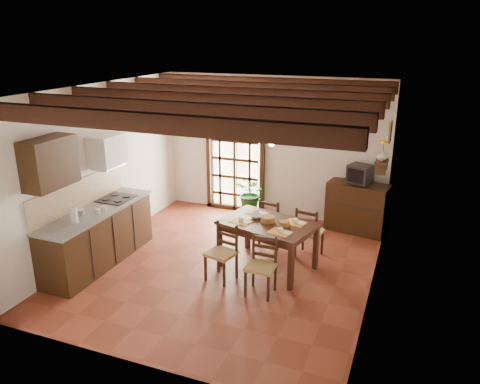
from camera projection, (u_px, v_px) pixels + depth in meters
The scene contains 25 objects.
ground_plane at pixel (225, 266), 7.51m from camera, with size 5.00×5.00×0.00m, color brown.
room_shell at pixel (224, 157), 6.92m from camera, with size 4.52×5.02×2.81m.
ceiling_beams at pixel (223, 97), 6.64m from camera, with size 4.50×4.34×0.20m.
french_door at pixel (235, 156), 9.56m from camera, with size 1.26×0.11×2.32m.
kitchen_counter at pixel (98, 236), 7.49m from camera, with size 0.64×2.25×1.38m.
upper_cabinet at pixel (49, 163), 6.47m from camera, with size 0.35×0.80×0.70m, color black.
range_hood at pixel (107, 151), 7.61m from camera, with size 0.38×0.60×0.54m.
counter_items at pixel (99, 205), 7.42m from camera, with size 0.50×1.43×0.25m.
dining_table at pixel (268, 228), 7.28m from camera, with size 1.60×1.23×0.77m.
chair_near_left at pixel (222, 263), 7.05m from camera, with size 0.48×0.46×0.87m.
chair_near_right at pixel (261, 276), 6.66m from camera, with size 0.40×0.38×0.86m.
chair_far_left at pixel (272, 231), 8.17m from camera, with size 0.47×0.45×0.88m.
chair_far_right at pixel (309, 241), 7.78m from camera, with size 0.46×0.44×0.87m.
table_setting at pixel (268, 219), 7.24m from camera, with size 1.03×0.69×0.10m.
table_bowl at pixel (256, 216), 7.42m from camera, with size 0.22×0.22×0.05m, color white.
sideboard at pixel (357, 207), 8.72m from camera, with size 1.10×0.49×0.93m, color black.
crt_tv at pixel (360, 174), 8.51m from camera, with size 0.49×0.47×0.33m.
fuse_box at pixel (351, 136), 8.62m from camera, with size 0.25×0.03×0.32m, color white.
plant_pot at pixel (251, 213), 9.44m from camera, with size 0.35×0.35×0.22m, color maroon.
potted_plant at pixel (251, 191), 9.29m from camera, with size 1.62×1.39×1.80m, color #144C19.
wall_shelf at pixel (382, 164), 7.70m from camera, with size 0.20×0.42×0.20m.
shelf_vase at pixel (382, 156), 7.65m from camera, with size 0.15×0.15×0.15m, color #B2BFB2.
shelf_flowers at pixel (384, 143), 7.59m from camera, with size 0.14×0.14×0.36m.
framed_picture at pixel (390, 132), 7.49m from camera, with size 0.03×0.32×0.32m.
pendant_lamp at pixel (272, 138), 6.92m from camera, with size 0.36×0.36×0.84m.
Camera 1 is at (2.65, -6.18, 3.56)m, focal length 35.00 mm.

